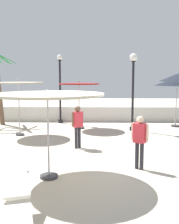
{
  "coord_description": "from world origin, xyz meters",
  "views": [
    {
      "loc": [
        0.29,
        -8.04,
        2.87
      ],
      "look_at": [
        0.0,
        3.31,
        1.4
      ],
      "focal_mm": 44.78,
      "sensor_mm": 36.0,
      "label": 1
    }
  ],
  "objects": [
    {
      "name": "ground_plane",
      "position": [
        0.0,
        0.0,
        0.0
      ],
      "size": [
        56.0,
        56.0,
        0.0
      ],
      "primitive_type": "plane",
      "color": "beige"
    },
    {
      "name": "boundary_wall",
      "position": [
        0.0,
        9.47,
        0.47
      ],
      "size": [
        25.2,
        0.3,
        0.93
      ],
      "primitive_type": "cube",
      "color": "silver",
      "rests_on": "ground_plane"
    },
    {
      "name": "patio_umbrella_0",
      "position": [
        -3.45,
        5.22,
        2.43
      ],
      "size": [
        2.37,
        2.37,
        2.71
      ],
      "color": "#333338",
      "rests_on": "ground_plane"
    },
    {
      "name": "patio_umbrella_1",
      "position": [
        4.79,
        7.78,
        2.55
      ],
      "size": [
        2.5,
        2.5,
        2.84
      ],
      "color": "#333338",
      "rests_on": "ground_plane"
    },
    {
      "name": "patio_umbrella_2",
      "position": [
        -1.05,
        -0.46,
        2.28
      ],
      "size": [
        3.11,
        3.11,
        2.49
      ],
      "color": "#333338",
      "rests_on": "ground_plane"
    },
    {
      "name": "patio_umbrella_3",
      "position": [
        -0.67,
        7.1,
        2.24
      ],
      "size": [
        2.2,
        2.2,
        2.61
      ],
      "color": "#333338",
      "rests_on": "ground_plane"
    },
    {
      "name": "lamp_post_0",
      "position": [
        -1.93,
        8.9,
        2.41
      ],
      "size": [
        0.34,
        0.34,
        4.14
      ],
      "color": "black",
      "rests_on": "ground_plane"
    },
    {
      "name": "lamp_post_1",
      "position": [
        2.18,
        6.57,
        2.65
      ],
      "size": [
        0.41,
        0.41,
        4.03
      ],
      "color": "black",
      "rests_on": "ground_plane"
    },
    {
      "name": "lounge_chair_1",
      "position": [
        -1.19,
        -3.16,
        0.4
      ],
      "size": [
        1.03,
        1.94,
        0.83
      ],
      "color": "#B7B7BC",
      "rests_on": "ground_plane"
    },
    {
      "name": "guest_1",
      "position": [
        1.62,
        0.36,
        1.01
      ],
      "size": [
        0.49,
        0.39,
        1.67
      ],
      "color": "#26262D",
      "rests_on": "ground_plane"
    },
    {
      "name": "guest_2",
      "position": [
        -0.46,
        2.87,
        1.03
      ],
      "size": [
        0.44,
        0.42,
        1.69
      ],
      "color": "#26262D",
      "rests_on": "ground_plane"
    }
  ]
}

